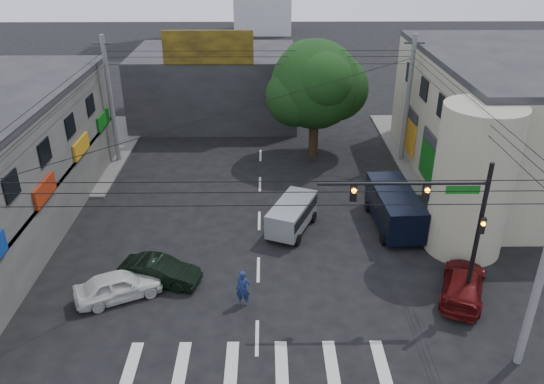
{
  "coord_description": "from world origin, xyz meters",
  "views": [
    {
      "loc": [
        0.43,
        -20.34,
        15.7
      ],
      "look_at": [
        0.72,
        4.0,
        3.43
      ],
      "focal_mm": 35.0,
      "sensor_mm": 36.0,
      "label": 1
    }
  ],
  "objects_px": {
    "utility_pole_far_left": "(111,101)",
    "navy_van": "(394,209)",
    "silver_minivan": "(292,217)",
    "street_tree": "(315,85)",
    "utility_pole_far_right": "(408,100)",
    "dark_sedan": "(160,271)",
    "traffic_officer": "(243,289)",
    "traffic_gantry": "(442,215)",
    "white_compact": "(118,285)",
    "maroon_sedan": "(463,284)",
    "utility_pole_near_right": "(543,267)"
  },
  "relations": [
    {
      "from": "dark_sedan",
      "to": "maroon_sedan",
      "type": "bearing_deg",
      "value": -80.26
    },
    {
      "from": "dark_sedan",
      "to": "traffic_officer",
      "type": "xyz_separation_m",
      "value": [
        4.12,
        -1.78,
        0.25
      ]
    },
    {
      "from": "maroon_sedan",
      "to": "silver_minivan",
      "type": "bearing_deg",
      "value": -15.77
    },
    {
      "from": "navy_van",
      "to": "traffic_officer",
      "type": "xyz_separation_m",
      "value": [
        -8.43,
        -7.08,
        -0.22
      ]
    },
    {
      "from": "utility_pole_near_right",
      "to": "traffic_officer",
      "type": "height_order",
      "value": "utility_pole_near_right"
    },
    {
      "from": "utility_pole_far_left",
      "to": "traffic_officer",
      "type": "relative_size",
      "value": 5.14
    },
    {
      "from": "utility_pole_near_right",
      "to": "silver_minivan",
      "type": "bearing_deg",
      "value": 129.61
    },
    {
      "from": "utility_pole_far_left",
      "to": "utility_pole_far_right",
      "type": "bearing_deg",
      "value": 0.0
    },
    {
      "from": "street_tree",
      "to": "silver_minivan",
      "type": "bearing_deg",
      "value": -100.83
    },
    {
      "from": "utility_pole_far_left",
      "to": "maroon_sedan",
      "type": "bearing_deg",
      "value": -38.82
    },
    {
      "from": "dark_sedan",
      "to": "traffic_officer",
      "type": "height_order",
      "value": "traffic_officer"
    },
    {
      "from": "utility_pole_far_left",
      "to": "utility_pole_far_right",
      "type": "height_order",
      "value": "same"
    },
    {
      "from": "traffic_gantry",
      "to": "navy_van",
      "type": "height_order",
      "value": "traffic_gantry"
    },
    {
      "from": "utility_pole_near_right",
      "to": "navy_van",
      "type": "relative_size",
      "value": 1.62
    },
    {
      "from": "dark_sedan",
      "to": "street_tree",
      "type": "bearing_deg",
      "value": -14.2
    },
    {
      "from": "silver_minivan",
      "to": "dark_sedan",
      "type": "bearing_deg",
      "value": 149.17
    },
    {
      "from": "traffic_gantry",
      "to": "dark_sedan",
      "type": "bearing_deg",
      "value": 170.94
    },
    {
      "from": "traffic_officer",
      "to": "traffic_gantry",
      "type": "bearing_deg",
      "value": 2.72
    },
    {
      "from": "utility_pole_near_right",
      "to": "utility_pole_far_left",
      "type": "height_order",
      "value": "same"
    },
    {
      "from": "traffic_gantry",
      "to": "utility_pole_far_right",
      "type": "distance_m",
      "value": 17.21
    },
    {
      "from": "traffic_gantry",
      "to": "utility_pole_far_left",
      "type": "relative_size",
      "value": 0.78
    },
    {
      "from": "street_tree",
      "to": "silver_minivan",
      "type": "distance_m",
      "value": 12.18
    },
    {
      "from": "utility_pole_near_right",
      "to": "navy_van",
      "type": "distance_m",
      "value": 11.68
    },
    {
      "from": "traffic_gantry",
      "to": "white_compact",
      "type": "height_order",
      "value": "traffic_gantry"
    },
    {
      "from": "utility_pole_near_right",
      "to": "dark_sedan",
      "type": "distance_m",
      "value": 16.71
    },
    {
      "from": "utility_pole_far_right",
      "to": "maroon_sedan",
      "type": "height_order",
      "value": "utility_pole_far_right"
    },
    {
      "from": "traffic_gantry",
      "to": "navy_van",
      "type": "relative_size",
      "value": 1.27
    },
    {
      "from": "silver_minivan",
      "to": "street_tree",
      "type": "bearing_deg",
      "value": 11.93
    },
    {
      "from": "white_compact",
      "to": "navy_van",
      "type": "relative_size",
      "value": 0.76
    },
    {
      "from": "utility_pole_near_right",
      "to": "dark_sedan",
      "type": "bearing_deg",
      "value": 160.18
    },
    {
      "from": "utility_pole_near_right",
      "to": "traffic_officer",
      "type": "bearing_deg",
      "value": 161.54
    },
    {
      "from": "silver_minivan",
      "to": "white_compact",
      "type": "bearing_deg",
      "value": 148.73
    },
    {
      "from": "navy_van",
      "to": "traffic_officer",
      "type": "bearing_deg",
      "value": 127.0
    },
    {
      "from": "utility_pole_far_right",
      "to": "white_compact",
      "type": "xyz_separation_m",
      "value": [
        -17.0,
        -16.16,
        -3.92
      ]
    },
    {
      "from": "utility_pole_far_left",
      "to": "dark_sedan",
      "type": "xyz_separation_m",
      "value": [
        5.72,
        -14.99,
        -3.95
      ]
    },
    {
      "from": "silver_minivan",
      "to": "navy_van",
      "type": "height_order",
      "value": "navy_van"
    },
    {
      "from": "traffic_gantry",
      "to": "silver_minivan",
      "type": "relative_size",
      "value": 1.63
    },
    {
      "from": "utility_pole_far_right",
      "to": "maroon_sedan",
      "type": "bearing_deg",
      "value": -93.02
    },
    {
      "from": "utility_pole_near_right",
      "to": "white_compact",
      "type": "height_order",
      "value": "utility_pole_near_right"
    },
    {
      "from": "traffic_gantry",
      "to": "maroon_sedan",
      "type": "bearing_deg",
      "value": 23.61
    },
    {
      "from": "silver_minivan",
      "to": "traffic_officer",
      "type": "xyz_separation_m",
      "value": [
        -2.53,
        -6.69,
        0.02
      ]
    },
    {
      "from": "utility_pole_far_left",
      "to": "navy_van",
      "type": "height_order",
      "value": "utility_pole_far_left"
    },
    {
      "from": "traffic_gantry",
      "to": "utility_pole_near_right",
      "type": "bearing_deg",
      "value": -52.58
    },
    {
      "from": "traffic_gantry",
      "to": "dark_sedan",
      "type": "height_order",
      "value": "traffic_gantry"
    },
    {
      "from": "utility_pole_near_right",
      "to": "traffic_officer",
      "type": "distance_m",
      "value": 12.33
    },
    {
      "from": "navy_van",
      "to": "utility_pole_far_right",
      "type": "bearing_deg",
      "value": -18.7
    },
    {
      "from": "silver_minivan",
      "to": "traffic_officer",
      "type": "relative_size",
      "value": 2.47
    },
    {
      "from": "dark_sedan",
      "to": "silver_minivan",
      "type": "distance_m",
      "value": 8.28
    },
    {
      "from": "traffic_officer",
      "to": "silver_minivan",
      "type": "bearing_deg",
      "value": 73.52
    },
    {
      "from": "utility_pole_near_right",
      "to": "utility_pole_far_right",
      "type": "bearing_deg",
      "value": 90.0
    }
  ]
}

